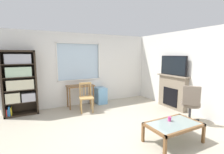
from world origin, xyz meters
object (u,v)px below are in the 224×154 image
desk_under_window (80,89)px  wooden_chair (86,97)px  plastic_drawer_unit (101,95)px  office_chair (191,102)px  bookshelf (20,81)px  coffee_table (173,126)px  tv (173,65)px  sippy_cup (170,119)px  fireplace (172,92)px

desk_under_window → wooden_chair: size_ratio=1.00×
plastic_drawer_unit → office_chair: (1.37, -2.65, 0.26)m
bookshelf → coffee_table: bearing=-48.9°
bookshelf → tv: size_ratio=1.89×
wooden_chair → office_chair: office_chair is taller
sippy_cup → desk_under_window: bearing=109.2°
wooden_chair → sippy_cup: (1.00, -2.43, -0.02)m
bookshelf → desk_under_window: size_ratio=2.10×
wooden_chair → office_chair: size_ratio=0.90×
desk_under_window → office_chair: size_ratio=0.90×
wooden_chair → sippy_cup: bearing=-67.7°
tv → plastic_drawer_unit: bearing=140.0°
bookshelf → sippy_cup: 4.17m
office_chair → coffee_table: bearing=-157.4°
wooden_chair → coffee_table: 2.74m
desk_under_window → plastic_drawer_unit: 0.84m
coffee_table → desk_under_window: bearing=108.2°
fireplace → office_chair: bearing=-115.8°
desk_under_window → sippy_cup: 3.12m
coffee_table → sippy_cup: (0.02, 0.12, 0.10)m
wooden_chair → plastic_drawer_unit: size_ratio=1.54×
wooden_chair → office_chair: 2.97m
desk_under_window → wooden_chair: (0.03, -0.51, -0.15)m
fireplace → tv: tv is taller
desk_under_window → coffee_table: bearing=-71.8°
desk_under_window → office_chair: (2.14, -2.60, -0.06)m
bookshelf → desk_under_window: (1.76, -0.11, -0.38)m
fireplace → office_chair: size_ratio=1.15×
desk_under_window → fireplace: (2.66, -1.52, -0.06)m
fireplace → tv: 0.86m
bookshelf → wooden_chair: (1.79, -0.62, -0.53)m
desk_under_window → bookshelf: bearing=176.5°
plastic_drawer_unit → coffee_table: plastic_drawer_unit is taller
coffee_table → plastic_drawer_unit: bearing=94.3°
tv → office_chair: tv is taller
coffee_table → tv: bearing=43.5°
tv → sippy_cup: bearing=-138.6°
plastic_drawer_unit → tv: (1.87, -1.57, 1.13)m
bookshelf → wooden_chair: bearing=-19.1°
fireplace → sippy_cup: bearing=-138.9°
bookshelf → office_chair: size_ratio=1.89×
desk_under_window → wooden_chair: wooden_chair is taller
tv → coffee_table: 2.49m
desk_under_window → tv: tv is taller
wooden_chair → coffee_table: (0.98, -2.55, -0.11)m
office_chair → sippy_cup: office_chair is taller
fireplace → coffee_table: (-1.65, -1.55, -0.21)m
sippy_cup → fireplace: bearing=41.1°
coffee_table → sippy_cup: sippy_cup is taller
plastic_drawer_unit → office_chair: bearing=-62.7°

